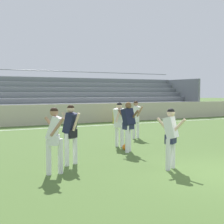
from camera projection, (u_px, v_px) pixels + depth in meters
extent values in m
cube|color=white|center=(65.00, 127.00, 19.08)|extent=(44.00, 0.12, 0.01)
cube|color=beige|center=(54.00, 114.00, 20.72)|extent=(48.00, 0.16, 1.27)
cube|color=#9EA3AD|center=(55.00, 117.00, 21.90)|extent=(25.37, 0.36, 0.08)
cube|color=slate|center=(56.00, 120.00, 21.73)|extent=(25.37, 0.04, 0.40)
cube|color=#9EA3AD|center=(52.00, 110.00, 22.40)|extent=(25.37, 0.36, 0.08)
cube|color=slate|center=(53.00, 113.00, 22.24)|extent=(25.37, 0.04, 0.40)
cube|color=#9EA3AD|center=(49.00, 104.00, 22.90)|extent=(25.37, 0.36, 0.08)
cube|color=slate|center=(50.00, 107.00, 22.74)|extent=(25.37, 0.04, 0.40)
cube|color=#9EA3AD|center=(46.00, 98.00, 23.41)|extent=(25.37, 0.36, 0.08)
cube|color=slate|center=(47.00, 101.00, 23.24)|extent=(25.37, 0.04, 0.40)
cube|color=#9EA3AD|center=(44.00, 93.00, 23.91)|extent=(25.37, 0.36, 0.08)
cube|color=slate|center=(45.00, 96.00, 23.75)|extent=(25.37, 0.04, 0.40)
cube|color=#9EA3AD|center=(41.00, 88.00, 24.42)|extent=(25.37, 0.36, 0.08)
cube|color=slate|center=(42.00, 90.00, 24.25)|extent=(25.37, 0.04, 0.40)
cube|color=#9EA3AD|center=(39.00, 82.00, 24.92)|extent=(25.37, 0.36, 0.08)
cube|color=slate|center=(40.00, 85.00, 24.76)|extent=(25.37, 0.04, 0.40)
cube|color=#9EA3AD|center=(37.00, 77.00, 25.42)|extent=(25.37, 0.36, 0.08)
cube|color=slate|center=(37.00, 80.00, 25.26)|extent=(25.37, 0.04, 0.40)
cube|color=slate|center=(181.00, 97.00, 29.67)|extent=(0.20, 4.58, 3.16)
cylinder|color=slate|center=(36.00, 70.00, 25.61)|extent=(25.37, 0.06, 0.06)
cylinder|color=yellow|center=(116.00, 116.00, 21.44)|extent=(0.46, 0.46, 0.91)
cylinder|color=white|center=(127.00, 139.00, 11.06)|extent=(0.13, 0.13, 0.92)
cylinder|color=white|center=(129.00, 138.00, 11.31)|extent=(0.13, 0.13, 0.92)
cube|color=#232847|center=(128.00, 126.00, 11.16)|extent=(0.40, 0.30, 0.24)
cube|color=#191E38|center=(128.00, 117.00, 11.14)|extent=(0.45, 0.44, 0.60)
cylinder|color=brown|center=(123.00, 116.00, 11.16)|extent=(0.17, 0.42, 0.43)
cylinder|color=brown|center=(134.00, 116.00, 11.12)|extent=(0.17, 0.42, 0.43)
sphere|color=brown|center=(128.00, 106.00, 11.12)|extent=(0.21, 0.21, 0.21)
sphere|color=brown|center=(128.00, 105.00, 11.12)|extent=(0.20, 0.20, 0.20)
cylinder|color=white|center=(117.00, 135.00, 12.34)|extent=(0.13, 0.13, 0.87)
cylinder|color=white|center=(122.00, 135.00, 12.19)|extent=(0.13, 0.13, 0.87)
cube|color=white|center=(119.00, 124.00, 12.24)|extent=(0.36, 0.42, 0.24)
cube|color=white|center=(119.00, 116.00, 12.22)|extent=(0.45, 0.48, 0.59)
cylinder|color=beige|center=(121.00, 115.00, 12.40)|extent=(0.29, 0.20, 0.50)
cylinder|color=beige|center=(118.00, 115.00, 12.04)|extent=(0.29, 0.20, 0.50)
sphere|color=beige|center=(119.00, 106.00, 12.20)|extent=(0.21, 0.21, 0.21)
sphere|color=black|center=(119.00, 105.00, 12.20)|extent=(0.20, 0.20, 0.20)
cylinder|color=white|center=(138.00, 128.00, 14.57)|extent=(0.13, 0.13, 0.87)
cylinder|color=white|center=(134.00, 129.00, 14.40)|extent=(0.13, 0.13, 0.87)
cube|color=white|center=(136.00, 119.00, 14.46)|extent=(0.42, 0.40, 0.24)
cube|color=white|center=(136.00, 112.00, 14.44)|extent=(0.54, 0.54, 0.60)
cylinder|color=#A87A5B|center=(140.00, 112.00, 14.33)|extent=(0.26, 0.29, 0.49)
cylinder|color=#A87A5B|center=(132.00, 111.00, 14.54)|extent=(0.26, 0.29, 0.49)
sphere|color=#A87A5B|center=(136.00, 104.00, 14.42)|extent=(0.21, 0.21, 0.21)
sphere|color=black|center=(136.00, 103.00, 14.42)|extent=(0.20, 0.20, 0.20)
cylinder|color=white|center=(75.00, 148.00, 9.34)|extent=(0.13, 0.13, 0.90)
cylinder|color=white|center=(67.00, 150.00, 9.07)|extent=(0.13, 0.13, 0.90)
cube|color=black|center=(71.00, 134.00, 9.18)|extent=(0.42, 0.40, 0.24)
cube|color=#191E38|center=(71.00, 123.00, 9.16)|extent=(0.51, 0.51, 0.60)
cylinder|color=beige|center=(76.00, 122.00, 9.03)|extent=(0.22, 0.25, 0.51)
cylinder|color=beige|center=(66.00, 121.00, 9.29)|extent=(0.22, 0.25, 0.51)
sphere|color=beige|center=(71.00, 109.00, 9.14)|extent=(0.21, 0.21, 0.21)
sphere|color=black|center=(71.00, 108.00, 9.14)|extent=(0.20, 0.20, 0.20)
cylinder|color=white|center=(60.00, 156.00, 8.23)|extent=(0.13, 0.13, 0.88)
cylinder|color=white|center=(49.00, 157.00, 8.09)|extent=(0.13, 0.13, 0.88)
cube|color=white|center=(54.00, 140.00, 8.14)|extent=(0.36, 0.42, 0.24)
cube|color=white|center=(54.00, 128.00, 8.12)|extent=(0.53, 0.52, 0.60)
cylinder|color=#A87A5B|center=(57.00, 127.00, 7.94)|extent=(0.35, 0.24, 0.47)
cylinder|color=#A87A5B|center=(51.00, 126.00, 8.29)|extent=(0.35, 0.24, 0.47)
sphere|color=#A87A5B|center=(54.00, 112.00, 8.09)|extent=(0.21, 0.21, 0.21)
sphere|color=black|center=(54.00, 111.00, 8.09)|extent=(0.20, 0.20, 0.20)
cylinder|color=white|center=(168.00, 155.00, 8.57)|extent=(0.13, 0.13, 0.83)
cylinder|color=white|center=(173.00, 153.00, 8.83)|extent=(0.13, 0.13, 0.83)
cube|color=#232847|center=(171.00, 139.00, 8.67)|extent=(0.42, 0.38, 0.24)
cube|color=white|center=(171.00, 127.00, 8.66)|extent=(0.51, 0.50, 0.60)
cylinder|color=beige|center=(164.00, 126.00, 8.76)|extent=(0.29, 0.38, 0.43)
cylinder|color=beige|center=(178.00, 126.00, 8.54)|extent=(0.29, 0.38, 0.43)
sphere|color=beige|center=(171.00, 113.00, 8.63)|extent=(0.21, 0.21, 0.21)
sphere|color=black|center=(171.00, 112.00, 8.63)|extent=(0.20, 0.20, 0.20)
sphere|color=orange|center=(125.00, 147.00, 11.53)|extent=(0.22, 0.22, 0.22)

